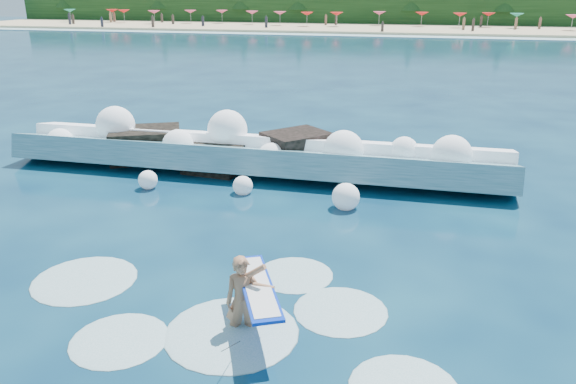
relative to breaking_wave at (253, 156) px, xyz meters
name	(u,v)px	position (x,y,z in m)	size (l,w,h in m)	color
ground	(206,263)	(0.96, -7.05, -0.52)	(200.00, 200.00, 0.00)	#07233F
beach	(396,29)	(0.96, 70.95, -0.32)	(140.00, 20.00, 0.40)	tan
wet_band	(392,36)	(0.96, 59.95, -0.48)	(140.00, 5.00, 0.08)	silver
treeline	(401,10)	(0.96, 80.95, 1.98)	(140.00, 4.00, 5.00)	black
breaking_wave	(253,156)	(0.00, 0.00, 0.00)	(17.42, 2.74, 1.50)	teal
rock_cluster	(212,152)	(-1.71, 0.40, -0.05)	(8.59, 3.41, 1.48)	black
surfer_with_board	(246,298)	(2.70, -9.39, 0.14)	(1.56, 2.93, 1.79)	#AB714F
wave_spray	(249,144)	(-0.12, -0.15, 0.49)	(15.06, 4.54, 2.07)	white
surf_foam	(220,316)	(2.06, -9.11, -0.52)	(9.14, 5.13, 0.13)	silver
beach_umbrellas	(397,14)	(0.77, 72.78, 1.73)	(112.50, 6.60, 0.50)	#147D67
beachgoers	(338,22)	(-7.61, 68.72, 0.61)	(101.57, 13.38, 1.93)	#3F332D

